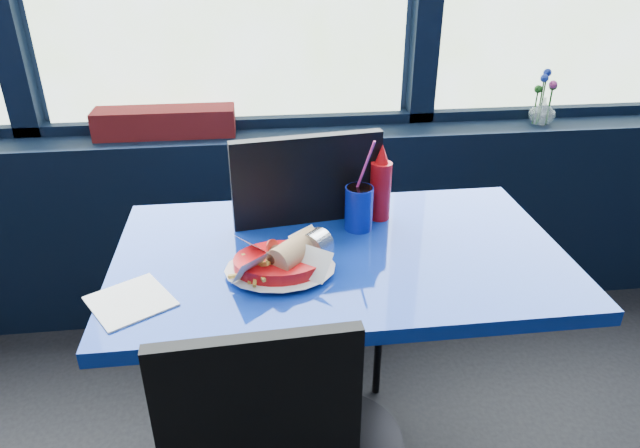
# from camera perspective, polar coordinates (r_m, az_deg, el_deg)

# --- Properties ---
(window_sill) EXTENTS (5.00, 0.26, 0.80)m
(window_sill) POSITION_cam_1_polar(r_m,az_deg,el_deg) (2.46, -8.18, 0.09)
(window_sill) COLOR black
(window_sill) RESTS_ON ground
(near_table) EXTENTS (1.20, 0.70, 0.75)m
(near_table) POSITION_cam_1_polar(r_m,az_deg,el_deg) (1.64, 1.90, -8.17)
(near_table) COLOR black
(near_table) RESTS_ON ground
(chair_near_back) EXTENTS (0.51, 0.52, 1.01)m
(chair_near_back) POSITION_cam_1_polar(r_m,az_deg,el_deg) (1.88, -1.04, -2.39)
(chair_near_back) COLOR black
(chair_near_back) RESTS_ON ground
(planter_box) EXTENTS (0.53, 0.14, 0.11)m
(planter_box) POSITION_cam_1_polar(r_m,az_deg,el_deg) (2.31, -15.22, 9.81)
(planter_box) COLOR maroon
(planter_box) RESTS_ON window_sill
(flower_vase) EXTENTS (0.13, 0.14, 0.22)m
(flower_vase) POSITION_cam_1_polar(r_m,az_deg,el_deg) (2.53, 21.41, 10.76)
(flower_vase) COLOR silver
(flower_vase) RESTS_ON window_sill
(food_basket) EXTENTS (0.30, 0.30, 0.09)m
(food_basket) POSITION_cam_1_polar(r_m,az_deg,el_deg) (1.43, -3.79, -3.70)
(food_basket) COLOR red
(food_basket) RESTS_ON near_table
(ketchup_bottle) EXTENTS (0.06, 0.06, 0.23)m
(ketchup_bottle) POSITION_cam_1_polar(r_m,az_deg,el_deg) (1.67, 6.07, 3.77)
(ketchup_bottle) COLOR red
(ketchup_bottle) RESTS_ON near_table
(soda_cup) EXTENTS (0.08, 0.08, 0.27)m
(soda_cup) POSITION_cam_1_polar(r_m,az_deg,el_deg) (1.62, 3.91, 1.70)
(soda_cup) COLOR #0E1E9C
(soda_cup) RESTS_ON near_table
(napkin) EXTENTS (0.23, 0.23, 0.00)m
(napkin) POSITION_cam_1_polar(r_m,az_deg,el_deg) (1.41, -18.42, -7.33)
(napkin) COLOR white
(napkin) RESTS_ON near_table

